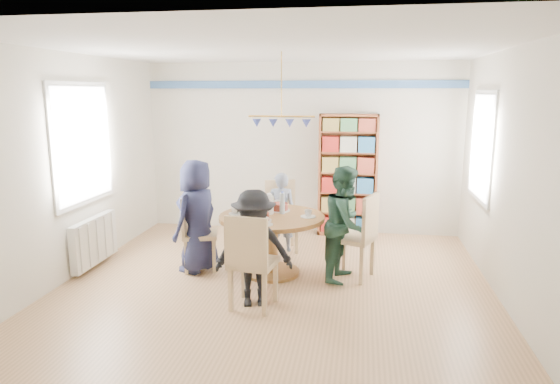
% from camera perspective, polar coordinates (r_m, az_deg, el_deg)
% --- Properties ---
extents(ground, '(5.00, 5.00, 0.00)m').
position_cam_1_polar(ground, '(5.94, -0.64, -10.74)').
color(ground, tan).
extents(room_shell, '(5.00, 5.00, 5.00)m').
position_cam_1_polar(room_shell, '(6.43, -1.62, 6.12)').
color(room_shell, white).
rests_on(room_shell, ground).
extents(radiator, '(0.12, 1.00, 0.60)m').
position_cam_1_polar(radiator, '(6.90, -20.44, -5.22)').
color(radiator, silver).
rests_on(radiator, ground).
extents(dining_table, '(1.30, 1.30, 0.75)m').
position_cam_1_polar(dining_table, '(6.17, -0.94, -4.44)').
color(dining_table, brown).
rests_on(dining_table, ground).
extents(chair_left, '(0.53, 0.53, 0.97)m').
position_cam_1_polar(chair_left, '(6.43, -9.87, -4.19)').
color(chair_left, tan).
rests_on(chair_left, ground).
extents(chair_right, '(0.60, 0.60, 1.05)m').
position_cam_1_polar(chair_right, '(6.09, 9.17, -4.61)').
color(chair_right, tan).
rests_on(chair_right, ground).
extents(chair_far, '(0.55, 0.55, 0.99)m').
position_cam_1_polar(chair_far, '(7.16, 0.13, -2.29)').
color(chair_far, tan).
rests_on(chair_far, ground).
extents(chair_near, '(0.51, 0.51, 1.03)m').
position_cam_1_polar(chair_near, '(5.16, -3.40, -7.55)').
color(chair_near, tan).
rests_on(chair_near, ground).
extents(person_left, '(0.68, 0.81, 1.42)m').
position_cam_1_polar(person_left, '(6.33, -9.47, -2.73)').
color(person_left, '#161932').
rests_on(person_left, ground).
extents(person_right, '(0.66, 0.78, 1.39)m').
position_cam_1_polar(person_right, '(6.01, 7.51, -3.59)').
color(person_right, '#1B3629').
rests_on(person_right, ground).
extents(person_far, '(0.44, 0.31, 1.14)m').
position_cam_1_polar(person_far, '(7.06, 0.10, -2.30)').
color(person_far, gray).
rests_on(person_far, ground).
extents(person_near, '(0.90, 0.66, 1.25)m').
position_cam_1_polar(person_near, '(5.27, -3.00, -6.45)').
color(person_near, black).
rests_on(person_near, ground).
extents(bookshelf, '(0.91, 0.27, 1.91)m').
position_cam_1_polar(bookshelf, '(7.87, 7.75, 1.77)').
color(bookshelf, brown).
rests_on(bookshelf, ground).
extents(tableware, '(1.08, 1.08, 0.29)m').
position_cam_1_polar(tableware, '(6.13, -1.12, -2.06)').
color(tableware, white).
rests_on(tableware, dining_table).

